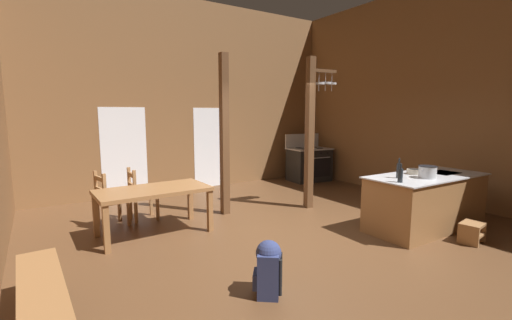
# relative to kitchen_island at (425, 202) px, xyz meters

# --- Properties ---
(ground_plane) EXTENTS (8.49, 9.12, 0.10)m
(ground_plane) POSITION_rel_kitchen_island_xyz_m (-1.99, 0.82, -0.50)
(ground_plane) COLOR brown
(wall_back) EXTENTS (8.49, 0.14, 4.66)m
(wall_back) POSITION_rel_kitchen_island_xyz_m (-1.99, 5.05, 1.88)
(wall_back) COLOR brown
(wall_back) RESTS_ON ground_plane
(wall_right) EXTENTS (0.14, 9.12, 4.66)m
(wall_right) POSITION_rel_kitchen_island_xyz_m (1.92, 0.82, 1.88)
(wall_right) COLOR brown
(wall_right) RESTS_ON ground_plane
(glazed_door_back_left) EXTENTS (1.00, 0.01, 2.05)m
(glazed_door_back_left) POSITION_rel_kitchen_island_xyz_m (-3.72, 4.97, 0.57)
(glazed_door_back_left) COLOR white
(glazed_door_back_left) RESTS_ON ground_plane
(glazed_panel_back_right) EXTENTS (0.84, 0.01, 2.05)m
(glazed_panel_back_right) POSITION_rel_kitchen_island_xyz_m (-1.60, 4.97, 0.57)
(glazed_panel_back_right) COLOR white
(glazed_panel_back_right) RESTS_ON ground_plane
(kitchen_island) EXTENTS (2.18, 1.00, 0.90)m
(kitchen_island) POSITION_rel_kitchen_island_xyz_m (0.00, 0.00, 0.00)
(kitchen_island) COLOR olive
(kitchen_island) RESTS_ON ground_plane
(stove_range) EXTENTS (1.22, 0.92, 1.32)m
(stove_range) POSITION_rel_kitchen_island_xyz_m (1.12, 4.16, 0.03)
(stove_range) COLOR black
(stove_range) RESTS_ON ground_plane
(support_post_with_pot_rack) EXTENTS (0.70, 0.25, 3.01)m
(support_post_with_pot_rack) POSITION_rel_kitchen_island_xyz_m (-0.74, 2.03, 1.19)
(support_post_with_pot_rack) COLOR brown
(support_post_with_pot_rack) RESTS_ON ground_plane
(support_post_center) EXTENTS (0.14, 0.14, 3.01)m
(support_post_center) POSITION_rel_kitchen_island_xyz_m (-2.41, 2.57, 1.05)
(support_post_center) COLOR brown
(support_post_center) RESTS_ON ground_plane
(step_stool) EXTENTS (0.40, 0.33, 0.30)m
(step_stool) POSITION_rel_kitchen_island_xyz_m (-0.02, -0.76, -0.27)
(step_stool) COLOR #9E7044
(step_stool) RESTS_ON ground_plane
(dining_table) EXTENTS (1.73, 0.95, 0.74)m
(dining_table) POSITION_rel_kitchen_island_xyz_m (-3.89, 2.18, 0.20)
(dining_table) COLOR olive
(dining_table) RESTS_ON ground_plane
(ladderback_chair_near_window) EXTENTS (0.52, 0.52, 0.95)m
(ladderback_chair_near_window) POSITION_rel_kitchen_island_xyz_m (-4.41, 2.97, 0.00)
(ladderback_chair_near_window) COLOR #9E7044
(ladderback_chair_near_window) RESTS_ON ground_plane
(ladderback_chair_by_post) EXTENTS (0.45, 0.45, 0.95)m
(ladderback_chair_by_post) POSITION_rel_kitchen_island_xyz_m (-3.88, 3.03, 0.00)
(ladderback_chair_by_post) COLOR #9E7044
(ladderback_chair_by_post) RESTS_ON ground_plane
(bench_along_left_wall) EXTENTS (0.42, 1.70, 0.44)m
(bench_along_left_wall) POSITION_rel_kitchen_island_xyz_m (-5.45, 0.27, -0.14)
(bench_along_left_wall) COLOR olive
(bench_along_left_wall) RESTS_ON ground_plane
(backpack) EXTENTS (0.39, 0.39, 0.60)m
(backpack) POSITION_rel_kitchen_island_xyz_m (-3.42, -0.33, -0.14)
(backpack) COLOR navy
(backpack) RESTS_ON ground_plane
(stockpot_on_counter) EXTENTS (0.34, 0.27, 0.19)m
(stockpot_on_counter) POSITION_rel_kitchen_island_xyz_m (-0.25, -0.14, 0.55)
(stockpot_on_counter) COLOR #B7BABF
(stockpot_on_counter) RESTS_ON kitchen_island
(mixing_bowl_on_counter) EXTENTS (0.23, 0.23, 0.08)m
(mixing_bowl_on_counter) POSITION_rel_kitchen_island_xyz_m (-0.09, 0.18, 0.49)
(mixing_bowl_on_counter) COLOR #B2A893
(mixing_bowl_on_counter) RESTS_ON kitchen_island
(bottle_tall_on_counter) EXTENTS (0.07, 0.07, 0.28)m
(bottle_tall_on_counter) POSITION_rel_kitchen_island_xyz_m (-0.91, -0.12, 0.56)
(bottle_tall_on_counter) COLOR #1E2328
(bottle_tall_on_counter) RESTS_ON kitchen_island
(bottle_short_on_counter) EXTENTS (0.07, 0.07, 0.32)m
(bottle_short_on_counter) POSITION_rel_kitchen_island_xyz_m (-0.63, 0.10, 0.58)
(bottle_short_on_counter) COLOR #1E2328
(bottle_short_on_counter) RESTS_ON kitchen_island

